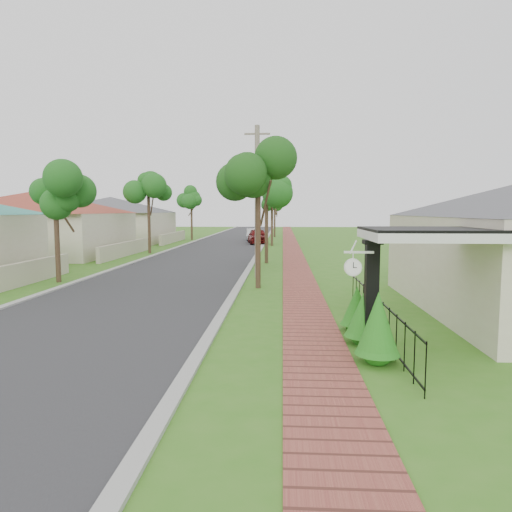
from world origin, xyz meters
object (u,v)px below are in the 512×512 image
(parked_car_white, at_px, (253,235))
(near_tree, at_px, (258,179))
(parked_car_red, at_px, (258,236))
(porch_post, at_px, (371,299))
(utility_pole, at_px, (257,201))
(station_clock, at_px, (353,266))

(parked_car_white, bearing_deg, near_tree, -90.48)
(parked_car_red, bearing_deg, parked_car_white, 90.52)
(porch_post, bearing_deg, parked_car_red, 97.66)
(porch_post, relative_size, parked_car_white, 0.66)
(parked_car_white, distance_m, near_tree, 30.71)
(parked_car_red, distance_m, near_tree, 25.66)
(utility_pole, relative_size, station_clock, 10.86)
(parked_car_red, distance_m, utility_pole, 22.56)
(porch_post, distance_m, parked_car_red, 33.65)
(porch_post, height_order, near_tree, near_tree)
(parked_car_red, xyz_separation_m, near_tree, (1.41, -25.34, 3.75))
(station_clock, bearing_deg, porch_post, 39.25)
(parked_car_white, bearing_deg, parked_car_red, -85.65)
(porch_post, height_order, parked_car_white, porch_post)
(station_clock, bearing_deg, utility_pole, 103.74)
(parked_car_red, xyz_separation_m, station_clock, (3.99, -33.74, 1.22))
(porch_post, xyz_separation_m, station_clock, (-0.49, -0.40, 0.83))
(porch_post, xyz_separation_m, parked_car_white, (-5.28, 38.39, -0.49))
(porch_post, bearing_deg, parked_car_white, 97.84)
(porch_post, height_order, utility_pole, utility_pole)
(utility_pole, bearing_deg, parked_car_red, 93.09)
(porch_post, relative_size, utility_pole, 0.35)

